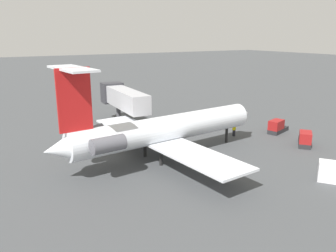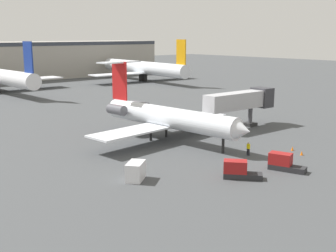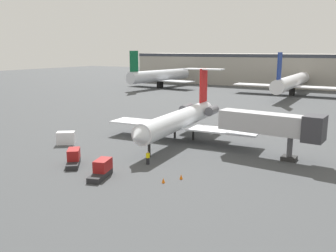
{
  "view_description": "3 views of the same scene",
  "coord_description": "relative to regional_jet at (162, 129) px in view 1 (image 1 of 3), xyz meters",
  "views": [
    {
      "loc": [
        -31.62,
        20.72,
        13.53
      ],
      "look_at": [
        1.33,
        1.24,
        3.13
      ],
      "focal_mm": 36.14,
      "sensor_mm": 36.0,
      "label": 1
    },
    {
      "loc": [
        -39.57,
        -41.65,
        14.67
      ],
      "look_at": [
        -2.59,
        -0.04,
        2.85
      ],
      "focal_mm": 46.02,
      "sensor_mm": 36.0,
      "label": 2
    },
    {
      "loc": [
        26.64,
        -45.41,
        13.87
      ],
      "look_at": [
        -1.41,
        0.86,
        2.58
      ],
      "focal_mm": 39.11,
      "sensor_mm": 36.0,
      "label": 3
    }
  ],
  "objects": [
    {
      "name": "ground_plane",
      "position": [
        0.42,
        -3.1,
        -3.5
      ],
      "size": [
        400.0,
        400.0,
        0.1
      ],
      "primitive_type": "cube",
      "color": "#424447"
    },
    {
      "name": "baggage_tug_trailing",
      "position": [
        -5.23,
        -17.64,
        -2.62
      ],
      "size": [
        3.63,
        3.98,
        1.9
      ],
      "color": "#262628",
      "rests_on": "ground_plane"
    },
    {
      "name": "ground_crew_marshaller",
      "position": [
        2.54,
        -12.84,
        -2.6
      ],
      "size": [
        0.38,
        0.47,
        1.69
      ],
      "color": "black",
      "rests_on": "ground_plane"
    },
    {
      "name": "baggage_tug_lead",
      "position": [
        0.64,
        -19.17,
        -2.62
      ],
      "size": [
        2.54,
        4.24,
        1.9
      ],
      "color": "#262628",
      "rests_on": "ground_plane"
    },
    {
      "name": "traffic_cone_mid",
      "position": [
        7.54,
        -17.26,
        -3.18
      ],
      "size": [
        0.36,
        0.36,
        0.55
      ],
      "color": "orange",
      "rests_on": "ground_plane"
    },
    {
      "name": "cargo_container_uld",
      "position": [
        -13.58,
        -10.96,
        -2.51
      ],
      "size": [
        3.0,
        2.79,
        1.89
      ],
      "color": "silver",
      "rests_on": "ground_plane"
    },
    {
      "name": "traffic_cone_near",
      "position": [
        8.59,
        -15.26,
        -3.18
      ],
      "size": [
        0.36,
        0.36,
        0.55
      ],
      "color": "orange",
      "rests_on": "ground_plane"
    },
    {
      "name": "regional_jet",
      "position": [
        0.0,
        0.0,
        0.0
      ],
      "size": [
        24.38,
        27.0,
        10.7
      ],
      "color": "silver",
      "rests_on": "ground_plane"
    },
    {
      "name": "jet_bridge",
      "position": [
        15.19,
        -1.8,
        0.93
      ],
      "size": [
        13.66,
        3.63,
        6.08
      ],
      "color": "#ADADB2",
      "rests_on": "ground_plane"
    }
  ]
}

